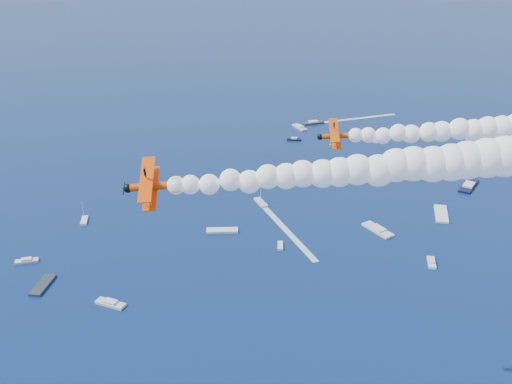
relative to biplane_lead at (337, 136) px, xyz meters
The scene contains 5 objects.
biplane_lead is the anchor object (origin of this frame).
biplane_trail 39.23m from the biplane_lead, 103.95° to the right, with size 8.12×9.11×5.49m, color #F44505, non-canonical shape.
smoke_trail_trail 26.19m from the biplane_lead, 44.62° to the right, with size 57.69×43.27×12.23m, color white, non-canonical shape.
spectator_boats 105.19m from the biplane_lead, 97.64° to the left, with size 213.77×170.71×0.70m.
boat_wakes 120.99m from the biplane_lead, 104.54° to the left, with size 122.89×142.90×0.04m.
Camera 1 is at (54.26, -59.27, 94.97)m, focal length 44.44 mm.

